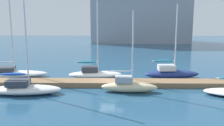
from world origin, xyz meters
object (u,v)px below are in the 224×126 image
sailboat_3 (129,86)px  mooring_buoy_yellow (170,71)px  harbor_building_distant (140,3)px  sailboat_0 (10,73)px  sailboat_1 (25,88)px  sailboat_2 (95,73)px  sailboat_4 (171,73)px

sailboat_3 → mooring_buoy_yellow: size_ratio=11.23×
harbor_building_distant → sailboat_0: bearing=-116.4°
mooring_buoy_yellow → harbor_building_distant: size_ratio=0.03×
sailboat_0 → sailboat_3: (13.67, -5.49, 0.09)m
sailboat_1 → sailboat_2: size_ratio=1.23×
sailboat_2 → harbor_building_distant: 39.49m
sailboat_1 → mooring_buoy_yellow: size_ratio=15.75×
sailboat_3 → sailboat_2: bearing=127.6°
mooring_buoy_yellow → harbor_building_distant: bearing=91.1°
sailboat_3 → mooring_buoy_yellow: (5.47, 7.56, -0.28)m
sailboat_1 → sailboat_2: (6.00, 6.21, -0.03)m
sailboat_0 → sailboat_4: (18.82, -0.04, 0.11)m
mooring_buoy_yellow → harbor_building_distant: harbor_building_distant is taller
sailboat_3 → sailboat_0: bearing=161.0°
harbor_building_distant → sailboat_2: bearing=-102.8°
sailboat_3 → sailboat_4: size_ratio=0.91×
sailboat_2 → harbor_building_distant: bearing=73.2°
sailboat_2 → sailboat_3: 6.53m
sailboat_0 → sailboat_2: bearing=-7.3°
sailboat_1 → sailboat_4: size_ratio=1.28×
sailboat_4 → harbor_building_distant: 38.46m
sailboat_4 → harbor_building_distant: (-0.32, 37.37, 9.10)m
sailboat_1 → harbor_building_distant: bearing=68.1°
sailboat_0 → sailboat_3: sailboat_0 is taller
sailboat_0 → sailboat_2: sailboat_0 is taller
sailboat_0 → mooring_buoy_yellow: (19.14, 2.07, -0.19)m
mooring_buoy_yellow → sailboat_0: bearing=-173.8°
sailboat_0 → sailboat_3: size_ratio=1.44×
sailboat_4 → mooring_buoy_yellow: sailboat_4 is taller
sailboat_3 → sailboat_1: bearing=-172.2°
sailboat_1 → harbor_building_distant: 46.91m
sailboat_2 → mooring_buoy_yellow: size_ratio=12.81×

